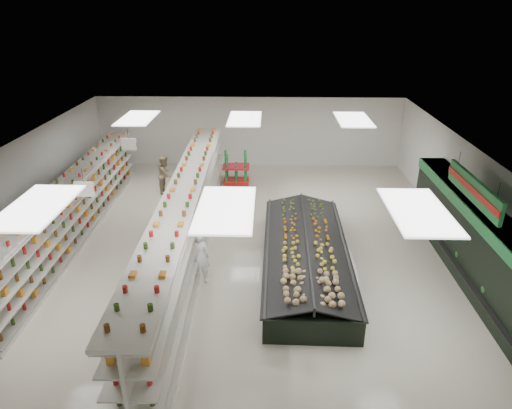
{
  "coord_description": "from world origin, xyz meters",
  "views": [
    {
      "loc": [
        0.88,
        -12.65,
        7.13
      ],
      "look_at": [
        0.51,
        0.57,
        1.22
      ],
      "focal_mm": 32.0,
      "sensor_mm": 36.0,
      "label": 1
    }
  ],
  "objects_px": {
    "gondola_left": "(74,211)",
    "shopper_main": "(199,257)",
    "produce_island": "(306,254)",
    "gondola_center": "(187,226)",
    "shopper_background": "(165,174)",
    "soda_endcap": "(236,168)"
  },
  "relations": [
    {
      "from": "soda_endcap",
      "to": "shopper_background",
      "type": "xyz_separation_m",
      "value": [
        -2.78,
        -1.05,
        0.08
      ]
    },
    {
      "from": "produce_island",
      "to": "soda_endcap",
      "type": "xyz_separation_m",
      "value": [
        -2.47,
        6.7,
        0.24
      ]
    },
    {
      "from": "soda_endcap",
      "to": "shopper_main",
      "type": "height_order",
      "value": "shopper_main"
    },
    {
      "from": "shopper_main",
      "to": "gondola_center",
      "type": "bearing_deg",
      "value": -68.36
    },
    {
      "from": "soda_endcap",
      "to": "shopper_background",
      "type": "relative_size",
      "value": 0.93
    },
    {
      "from": "gondola_left",
      "to": "produce_island",
      "type": "xyz_separation_m",
      "value": [
        7.4,
        -1.77,
        -0.46
      ]
    },
    {
      "from": "soda_endcap",
      "to": "gondola_left",
      "type": "bearing_deg",
      "value": -135.02
    },
    {
      "from": "gondola_left",
      "to": "shopper_main",
      "type": "bearing_deg",
      "value": -31.1
    },
    {
      "from": "shopper_main",
      "to": "soda_endcap",
      "type": "bearing_deg",
      "value": -94.91
    },
    {
      "from": "soda_endcap",
      "to": "gondola_center",
      "type": "bearing_deg",
      "value": -99.39
    },
    {
      "from": "produce_island",
      "to": "shopper_main",
      "type": "relative_size",
      "value": 4.32
    },
    {
      "from": "produce_island",
      "to": "shopper_main",
      "type": "height_order",
      "value": "shopper_main"
    },
    {
      "from": "gondola_left",
      "to": "gondola_center",
      "type": "xyz_separation_m",
      "value": [
        3.9,
        -1.29,
        0.14
      ]
    },
    {
      "from": "soda_endcap",
      "to": "produce_island",
      "type": "bearing_deg",
      "value": -69.76
    },
    {
      "from": "gondola_left",
      "to": "shopper_main",
      "type": "height_order",
      "value": "gondola_left"
    },
    {
      "from": "produce_island",
      "to": "soda_endcap",
      "type": "relative_size",
      "value": 4.7
    },
    {
      "from": "produce_island",
      "to": "soda_endcap",
      "type": "distance_m",
      "value": 7.14
    },
    {
      "from": "gondola_center",
      "to": "produce_island",
      "type": "xyz_separation_m",
      "value": [
        3.5,
        -0.48,
        -0.6
      ]
    },
    {
      "from": "gondola_center",
      "to": "shopper_background",
      "type": "height_order",
      "value": "gondola_center"
    },
    {
      "from": "gondola_left",
      "to": "shopper_main",
      "type": "relative_size",
      "value": 7.39
    },
    {
      "from": "gondola_center",
      "to": "soda_endcap",
      "type": "distance_m",
      "value": 6.31
    },
    {
      "from": "soda_endcap",
      "to": "shopper_main",
      "type": "bearing_deg",
      "value": -93.76
    }
  ]
}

